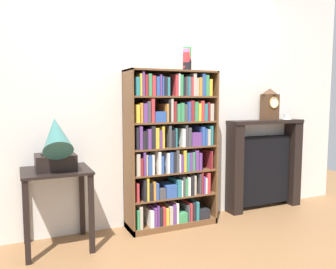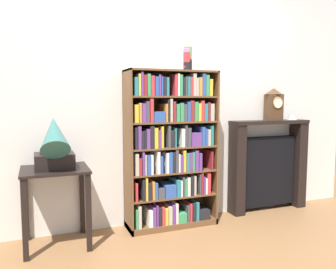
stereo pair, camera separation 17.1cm
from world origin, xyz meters
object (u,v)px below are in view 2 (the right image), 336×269
bookshelf (171,150)px  cup_stack (188,59)px  gramophone (54,144)px  fireplace_mantel (268,166)px  teacup_with_saucer (292,118)px  side_table_left (55,187)px  mantel_clock (274,104)px

bookshelf → cup_stack: (0.20, 0.04, 0.92)m
bookshelf → cup_stack: 0.94m
gramophone → fireplace_mantel: bearing=5.7°
fireplace_mantel → bookshelf: bearing=-176.3°
cup_stack → bookshelf: bearing=-169.8°
gramophone → fireplace_mantel: (2.38, 0.24, -0.40)m
teacup_with_saucer → side_table_left: bearing=-176.9°
side_table_left → teacup_with_saucer: (2.69, 0.15, 0.55)m
fireplace_mantel → teacup_with_saucer: size_ratio=8.49×
cup_stack → teacup_with_saucer: bearing=1.2°
bookshelf → side_table_left: bookshelf is taller
cup_stack → mantel_clock: (1.10, 0.03, -0.46)m
gramophone → teacup_with_saucer: size_ratio=4.22×
gramophone → cup_stack: bearing=8.2°
bookshelf → side_table_left: (-1.12, -0.08, -0.26)m
cup_stack → gramophone: bearing=-171.8°
gramophone → fireplace_mantel: 2.42m
gramophone → mantel_clock: bearing=5.1°
mantel_clock → cup_stack: bearing=-178.6°
bookshelf → teacup_with_saucer: bookshelf is taller
cup_stack → gramophone: 1.55m
side_table_left → fireplace_mantel: (2.38, 0.16, -0.01)m
teacup_with_saucer → fireplace_mantel: bearing=177.0°
gramophone → fireplace_mantel: gramophone is taller
gramophone → fireplace_mantel: size_ratio=0.50×
cup_stack → mantel_clock: size_ratio=0.65×
gramophone → teacup_with_saucer: bearing=4.7°
bookshelf → fireplace_mantel: bearing=3.7°
fireplace_mantel → mantel_clock: size_ratio=2.87×
gramophone → teacup_with_saucer: gramophone is taller
mantel_clock → teacup_with_saucer: 0.31m
mantel_clock → side_table_left: bearing=-176.6°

